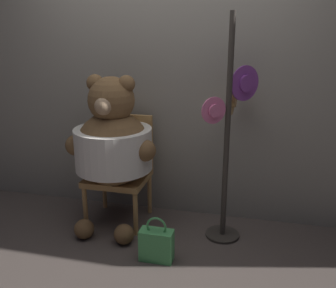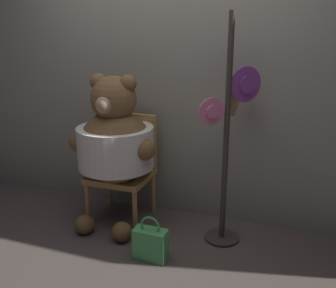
% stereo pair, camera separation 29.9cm
% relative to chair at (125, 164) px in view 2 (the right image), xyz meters
% --- Properties ---
extents(ground_plane, '(14.00, 14.00, 0.00)m').
position_rel_chair_xyz_m(ground_plane, '(0.38, -0.38, -0.49)').
color(ground_plane, '#4C423D').
extents(wall_back, '(8.00, 0.10, 2.77)m').
position_rel_chair_xyz_m(wall_back, '(0.38, 0.28, 0.89)').
color(wall_back, gray).
rests_on(wall_back, ground_plane).
extents(chair, '(0.51, 0.47, 0.93)m').
position_rel_chair_xyz_m(chair, '(0.00, 0.00, 0.00)').
color(chair, '#B2844C').
rests_on(chair, ground_plane).
extents(teddy_bear, '(0.77, 0.69, 1.31)m').
position_rel_chair_xyz_m(teddy_bear, '(0.00, -0.16, 0.25)').
color(teddy_bear, brown).
rests_on(teddy_bear, ground_plane).
extents(hat_display_rack, '(0.39, 0.43, 1.78)m').
position_rel_chair_xyz_m(hat_display_rack, '(0.94, -0.09, 0.38)').
color(hat_display_rack, '#332D28').
rests_on(hat_display_rack, ground_plane).
extents(handbag_on_ground, '(0.25, 0.12, 0.35)m').
position_rel_chair_xyz_m(handbag_on_ground, '(0.49, -0.59, -0.36)').
color(handbag_on_ground, '#479E56').
rests_on(handbag_on_ground, ground_plane).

